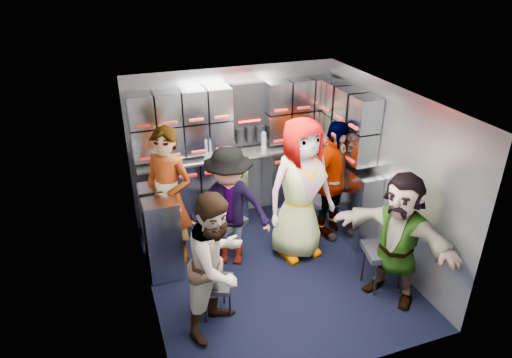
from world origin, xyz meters
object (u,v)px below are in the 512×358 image
object	(u,v)px
jump_seat_mid_left	(226,223)
attendant_arc_b	(229,208)
attendant_arc_a	(218,264)
attendant_arc_c	(300,190)
attendant_arc_d	(333,181)
attendant_arc_e	(398,238)
attendant_standing	(169,198)
jump_seat_near_left	(214,285)
jump_seat_mid_right	(324,203)
jump_seat_near_right	(384,253)
jump_seat_center	(293,218)

from	to	relation	value
jump_seat_mid_left	attendant_arc_b	distance (m)	0.36
attendant_arc_a	attendant_arc_c	size ratio (longest dim) A/B	0.85
attendant_arc_d	attendant_arc_e	xyz separation A→B (m)	(0.05, -1.32, -0.05)
attendant_standing	attendant_arc_a	xyz separation A→B (m)	(0.23, -1.27, -0.10)
jump_seat_near_left	attendant_standing	bearing A→B (deg)	102.03
jump_seat_mid_right	attendant_arc_c	size ratio (longest dim) A/B	0.23
attendant_arc_a	attendant_arc_d	xyz separation A→B (m)	(1.82, 1.13, 0.04)
attendant_arc_b	attendant_arc_e	world-z (taller)	attendant_arc_b
attendant_arc_b	attendant_arc_e	xyz separation A→B (m)	(1.46, -1.18, -0.00)
jump_seat_near_right	attendant_arc_e	size ratio (longest dim) A/B	0.34
jump_seat_near_left	jump_seat_mid_right	xyz separation A→B (m)	(1.82, 1.13, 0.01)
jump_seat_near_right	attendant_arc_a	distance (m)	1.89
attendant_arc_c	attendant_arc_d	size ratio (longest dim) A/B	1.12
jump_seat_center	attendant_arc_a	distance (m)	1.67
jump_seat_mid_right	jump_seat_near_right	distance (m)	1.33
jump_seat_near_left	jump_seat_near_right	distance (m)	1.88
jump_seat_mid_left	jump_seat_mid_right	world-z (taller)	jump_seat_mid_left
jump_seat_center	jump_seat_near_right	bearing A→B (deg)	-59.95
jump_seat_mid_right	jump_seat_center	bearing A→B (deg)	-156.19
attendant_standing	attendant_arc_b	bearing A→B (deg)	18.28
attendant_arc_d	attendant_arc_e	bearing A→B (deg)	-113.07
jump_seat_near_right	attendant_standing	world-z (taller)	attendant_standing
attendant_standing	attendant_arc_c	bearing A→B (deg)	26.95
jump_seat_near_right	attendant_arc_e	world-z (taller)	attendant_arc_e
jump_seat_center	attendant_arc_b	world-z (taller)	attendant_arc_b
jump_seat_near_left	jump_seat_center	bearing A→B (deg)	35.03
attendant_arc_c	attendant_arc_d	xyz separation A→B (m)	(0.57, 0.25, -0.10)
attendant_standing	attendant_arc_c	world-z (taller)	attendant_arc_c
attendant_arc_e	attendant_arc_b	bearing A→B (deg)	-158.27
jump_seat_near_right	attendant_arc_c	distance (m)	1.17
jump_seat_mid_left	attendant_arc_c	distance (m)	1.00
attendant_arc_b	attendant_arc_a	bearing A→B (deg)	-85.58
jump_seat_near_left	attendant_standing	distance (m)	1.22
attendant_arc_e	attendant_arc_d	bearing A→B (deg)	152.99
attendant_arc_a	attendant_standing	bearing A→B (deg)	60.48
jump_seat_center	jump_seat_near_right	world-z (taller)	jump_seat_near_right
jump_seat_center	attendant_standing	distance (m)	1.56
jump_seat_near_right	jump_seat_near_left	bearing A→B (deg)	174.02
attendant_arc_c	attendant_arc_b	bearing A→B (deg)	164.39
attendant_arc_a	attendant_arc_b	bearing A→B (deg)	27.53
attendant_arc_a	attendant_arc_e	size ratio (longest dim) A/B	1.01
jump_seat_mid_left	attendant_standing	distance (m)	0.77
attendant_standing	attendant_arc_a	size ratio (longest dim) A/B	1.13
attendant_arc_b	attendant_arc_c	distance (m)	0.86
jump_seat_near_right	attendant_arc_c	bearing A→B (deg)	124.81
jump_seat_mid_left	jump_seat_center	bearing A→B (deg)	-7.72
jump_seat_mid_right	attendant_arc_b	distance (m)	1.49
jump_seat_near_left	attendant_arc_b	distance (m)	0.99
attendant_arc_c	attendant_arc_d	world-z (taller)	attendant_arc_c
attendant_arc_c	attendant_arc_d	bearing A→B (deg)	15.92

